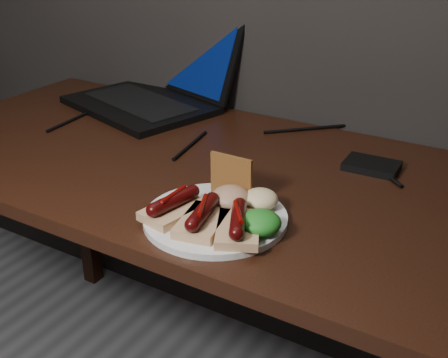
% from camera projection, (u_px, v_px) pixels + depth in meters
% --- Properties ---
extents(desk, '(1.40, 0.70, 0.75)m').
position_uv_depth(desk, '(187.00, 194.00, 1.28)').
color(desk, black).
rests_on(desk, ground).
extents(laptop, '(0.48, 0.46, 0.25)m').
position_uv_depth(laptop, '(157.00, 86.00, 1.58)').
color(laptop, black).
rests_on(laptop, desk).
extents(hard_drive, '(0.12, 0.08, 0.02)m').
position_uv_depth(hard_drive, '(372.00, 166.00, 1.19)').
color(hard_drive, black).
rests_on(hard_drive, desk).
extents(desk_cables, '(0.86, 0.43, 0.01)m').
position_uv_depth(desk_cables, '(223.00, 137.00, 1.35)').
color(desk_cables, black).
rests_on(desk_cables, desk).
extents(plate, '(0.29, 0.29, 0.01)m').
position_uv_depth(plate, '(215.00, 218.00, 0.99)').
color(plate, silver).
rests_on(plate, desk).
extents(bread_sausage_left, '(0.09, 0.13, 0.04)m').
position_uv_depth(bread_sausage_left, '(174.00, 206.00, 0.98)').
color(bread_sausage_left, '#E2BA85').
rests_on(bread_sausage_left, plate).
extents(bread_sausage_center, '(0.09, 0.13, 0.04)m').
position_uv_depth(bread_sausage_center, '(203.00, 217.00, 0.95)').
color(bread_sausage_center, '#E2BA85').
rests_on(bread_sausage_center, plate).
extents(bread_sausage_right, '(0.11, 0.13, 0.04)m').
position_uv_depth(bread_sausage_right, '(238.00, 224.00, 0.93)').
color(bread_sausage_right, '#E2BA85').
rests_on(bread_sausage_right, plate).
extents(crispbread, '(0.09, 0.01, 0.08)m').
position_uv_depth(crispbread, '(231.00, 177.00, 1.03)').
color(crispbread, '#955828').
rests_on(crispbread, plate).
extents(salad_greens, '(0.07, 0.07, 0.04)m').
position_uv_depth(salad_greens, '(260.00, 223.00, 0.93)').
color(salad_greens, '#1B5E12').
rests_on(salad_greens, plate).
extents(salsa_mound, '(0.07, 0.07, 0.04)m').
position_uv_depth(salsa_mound, '(231.00, 197.00, 1.01)').
color(salsa_mound, maroon).
rests_on(salsa_mound, plate).
extents(coleslaw_mound, '(0.06, 0.06, 0.04)m').
position_uv_depth(coleslaw_mound, '(260.00, 199.00, 1.01)').
color(coleslaw_mound, silver).
rests_on(coleslaw_mound, plate).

